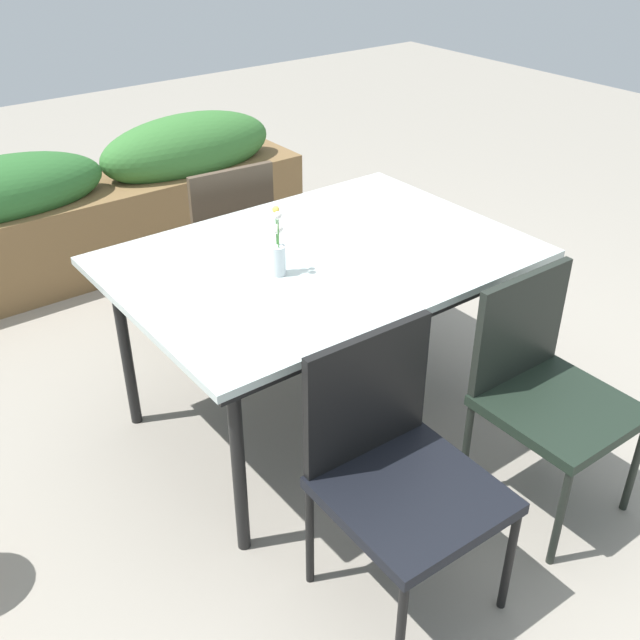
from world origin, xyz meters
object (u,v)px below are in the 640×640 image
Objects in this scene: flower_vase at (278,253)px; chair_far_side at (224,239)px; chair_near_left at (395,463)px; chair_near_right at (544,383)px; planter_box at (108,204)px; dining_table at (320,266)px.

chair_far_side is at bearing 72.75° from flower_vase.
chair_near_left is 0.70m from chair_near_right.
planter_box is (0.24, 2.75, -0.12)m from chair_near_left.
chair_far_side is at bearing -81.42° from planter_box.
chair_far_side reaches higher than dining_table.
chair_near_left is 1.02× the size of chair_near_right.
planter_box is at bearing 86.57° from flower_vase.
chair_near_right is 1.05m from flower_vase.
dining_table is at bearing -88.98° from chair_far_side.
flower_vase is at bearing -97.54° from chair_near_left.
chair_near_left reaches higher than chair_near_right.
flower_vase reaches higher than chair_near_right.
chair_near_right is 2.79m from planter_box.
planter_box is at bearing -79.96° from chair_near_right.
flower_vase is 2.01m from planter_box.
flower_vase reaches higher than planter_box.
chair_near_left is (-0.35, -0.84, -0.22)m from dining_table.
dining_table is 1.79× the size of chair_near_right.
planter_box is (0.12, 1.95, -0.48)m from flower_vase.
chair_far_side is 1.72m from chair_near_right.
flower_vase is at bearing -169.18° from dining_table.
planter_box is (-0.46, 2.75, -0.11)m from chair_near_right.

